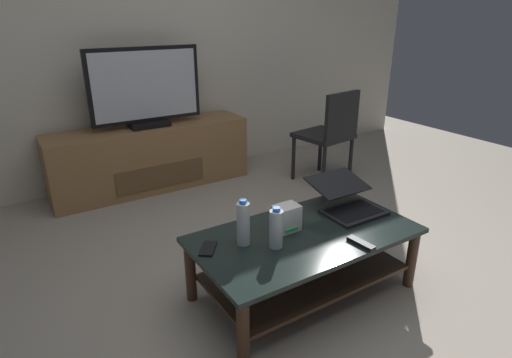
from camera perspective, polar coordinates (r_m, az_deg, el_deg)
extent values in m
plane|color=#9E9384|center=(2.55, 6.04, -14.83)|extent=(7.68, 7.68, 0.00)
cube|color=beige|center=(4.09, -14.55, 19.52)|extent=(6.40, 0.12, 2.80)
cube|color=black|center=(2.35, 6.69, -7.54)|extent=(1.24, 0.67, 0.03)
cube|color=#472D1E|center=(2.47, 6.45, -12.36)|extent=(1.09, 0.59, 0.02)
cylinder|color=#472D1E|center=(2.00, -1.77, -20.19)|extent=(0.06, 0.06, 0.36)
cylinder|color=#472D1E|center=(2.65, 20.33, -10.09)|extent=(0.06, 0.06, 0.36)
cylinder|color=#472D1E|center=(2.41, -8.87, -12.28)|extent=(0.06, 0.06, 0.36)
cylinder|color=#472D1E|center=(2.96, 11.74, -5.51)|extent=(0.06, 0.06, 0.36)
cube|color=olive|center=(3.93, -13.97, 2.91)|extent=(1.76, 0.43, 0.58)
cube|color=brown|center=(3.77, -12.71, 0.36)|extent=(0.79, 0.01, 0.20)
cube|color=black|center=(3.83, -14.29, 7.27)|extent=(0.34, 0.20, 0.05)
cube|color=black|center=(3.76, -14.77, 12.23)|extent=(0.96, 0.04, 0.62)
cube|color=#B2B7C1|center=(3.74, -14.66, 12.19)|extent=(0.89, 0.01, 0.56)
cube|color=black|center=(3.97, 9.10, 5.86)|extent=(0.50, 0.50, 0.04)
cube|color=black|center=(3.80, 11.58, 8.27)|extent=(0.42, 0.09, 0.43)
cylinder|color=black|center=(4.30, 8.69, 3.87)|extent=(0.04, 0.04, 0.42)
cylinder|color=black|center=(4.03, 5.10, 2.82)|extent=(0.04, 0.04, 0.42)
cylinder|color=black|center=(4.07, 12.68, 2.56)|extent=(0.04, 0.04, 0.42)
cylinder|color=black|center=(3.79, 9.16, 1.37)|extent=(0.04, 0.04, 0.42)
cube|color=black|center=(2.60, 13.12, -4.41)|extent=(0.35, 0.26, 0.02)
cube|color=black|center=(2.59, 13.14, -4.21)|extent=(0.31, 0.20, 0.00)
cube|color=black|center=(2.64, 11.00, -0.57)|extent=(0.35, 0.25, 0.07)
cube|color=#3F8CD8|center=(2.64, 11.05, -0.61)|extent=(0.32, 0.22, 0.06)
cube|color=white|center=(2.33, 4.13, -5.28)|extent=(0.14, 0.10, 0.15)
cube|color=#19D84C|center=(2.31, 4.89, -6.84)|extent=(0.08, 0.00, 0.01)
cylinder|color=silver|center=(2.15, 2.74, -6.79)|extent=(0.07, 0.07, 0.20)
cylinder|color=blue|center=(2.10, 2.80, -4.12)|extent=(0.04, 0.04, 0.02)
cylinder|color=silver|center=(2.17, -1.74, -6.09)|extent=(0.07, 0.07, 0.23)
cylinder|color=blue|center=(2.11, -1.78, -3.08)|extent=(0.04, 0.04, 0.02)
cube|color=black|center=(2.19, -6.51, -9.35)|extent=(0.14, 0.15, 0.01)
cube|color=black|center=(2.28, 14.05, -8.44)|extent=(0.06, 0.16, 0.02)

